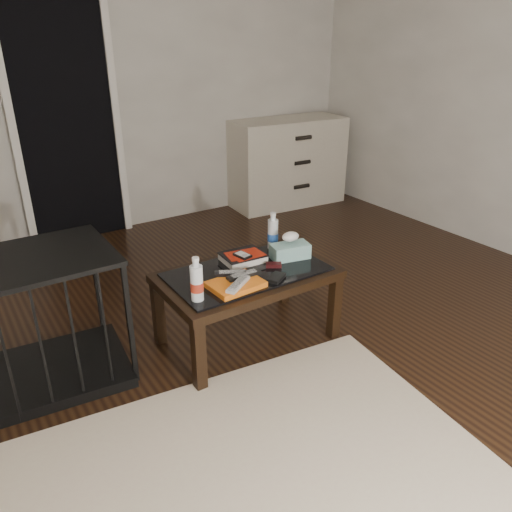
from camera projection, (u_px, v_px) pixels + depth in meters
The scene contains 19 objects.
ground at pixel (274, 355), 2.90m from camera, with size 5.00×5.00×0.00m, color black.
room_shell at pixel (279, 56), 2.23m from camera, with size 5.00×5.00×5.00m.
doorway at pixel (66, 123), 4.16m from camera, with size 0.90×0.08×2.07m.
coffee_table at pixel (247, 281), 2.90m from camera, with size 1.00×0.60×0.46m.
rug at pixel (263, 487), 2.06m from camera, with size 2.00×1.50×0.01m, color beige.
dresser at pixel (287, 162), 5.28m from camera, with size 1.23×0.59×0.90m.
pet_crate at pixel (34, 344), 2.60m from camera, with size 0.95×0.69×0.71m.
magazines at pixel (236, 284), 2.69m from camera, with size 0.28×0.21×0.03m, color orange.
remote_silver at pixel (238, 284), 2.64m from camera, with size 0.20×0.05×0.02m, color #AFB0B4.
remote_black_front at pixel (244, 275), 2.74m from camera, with size 0.20×0.05×0.02m, color black.
remote_black_back at pixel (233, 273), 2.76m from camera, with size 0.20×0.05×0.02m, color black.
textbook at pixel (243, 257), 2.99m from camera, with size 0.25×0.20×0.05m, color black.
dvd_mailers at pixel (242, 254), 2.97m from camera, with size 0.19×0.14×0.01m, color #B51F0C.
ipod at pixel (242, 255), 2.93m from camera, with size 0.06×0.10×0.02m, color black.
flip_phone at pixel (274, 265), 2.92m from camera, with size 0.09×0.05×0.02m, color black.
wallet at pixel (276, 278), 2.77m from camera, with size 0.12×0.07×0.02m, color black.
water_bottle_left at pixel (197, 279), 2.52m from camera, with size 0.07×0.07×0.24m, color white.
water_bottle_right at pixel (273, 231), 3.13m from camera, with size 0.07×0.07×0.24m, color silver.
tissue_box at pixel (290, 251), 3.02m from camera, with size 0.23×0.12×0.09m, color teal.
Camera 1 is at (-1.41, -1.95, 1.73)m, focal length 35.00 mm.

